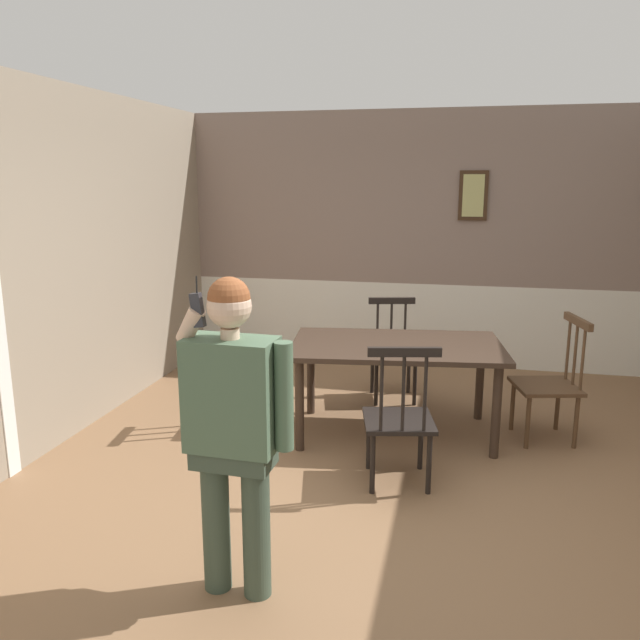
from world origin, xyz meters
The scene contains 9 objects.
ground_plane centered at (0.00, 0.00, 0.00)m, with size 6.93×6.93×0.00m, color #846042.
room_back_partition centered at (0.00, 3.15, 1.35)m, with size 5.25×0.17×2.80m.
room_left_partition centered at (-2.62, 0.00, 1.40)m, with size 0.13×6.30×2.80m.
dining_table centered at (0.01, 0.98, 0.68)m, with size 1.80×1.21×0.77m.
chair_near_window centered at (1.23, 1.14, 0.48)m, with size 0.57×0.57×1.01m.
chair_by_doorway centered at (0.13, 0.09, 0.48)m, with size 0.56×0.56×1.02m.
chair_at_table_head centered at (-0.11, 1.86, 0.47)m, with size 0.54×0.54×0.95m.
chair_opposite_corner centered at (-1.21, 0.82, 0.47)m, with size 0.46×0.46×0.98m.
person_figure centered at (-0.54, -1.27, 0.93)m, with size 0.59×0.26×1.63m.
Camera 1 is at (0.49, -3.99, 2.06)m, focal length 35.65 mm.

